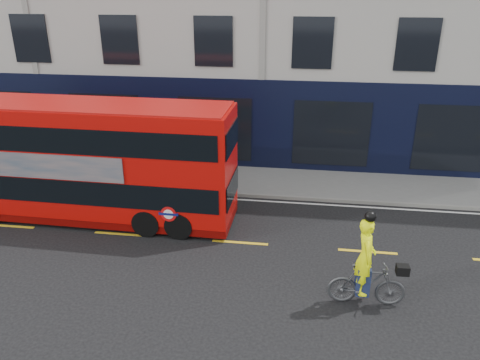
# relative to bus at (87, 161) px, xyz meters

# --- Properties ---
(ground) EXTENTS (120.00, 120.00, 0.00)m
(ground) POSITION_rel_bus_xyz_m (5.44, -2.63, -2.10)
(ground) COLOR black
(ground) RESTS_ON ground
(pavement) EXTENTS (60.00, 3.00, 0.12)m
(pavement) POSITION_rel_bus_xyz_m (5.44, 3.87, -2.04)
(pavement) COLOR gray
(pavement) RESTS_ON ground
(kerb) EXTENTS (60.00, 0.12, 0.13)m
(kerb) POSITION_rel_bus_xyz_m (5.44, 2.37, -2.04)
(kerb) COLOR slate
(kerb) RESTS_ON ground
(road_edge_line) EXTENTS (58.00, 0.10, 0.01)m
(road_edge_line) POSITION_rel_bus_xyz_m (5.44, 2.07, -2.10)
(road_edge_line) COLOR silver
(road_edge_line) RESTS_ON ground
(lane_dashes) EXTENTS (58.00, 0.12, 0.01)m
(lane_dashes) POSITION_rel_bus_xyz_m (5.44, -1.13, -2.10)
(lane_dashes) COLOR gold
(lane_dashes) RESTS_ON ground
(bus) EXTENTS (10.24, 2.54, 4.10)m
(bus) POSITION_rel_bus_xyz_m (0.00, 0.00, 0.00)
(bus) COLOR #C00B07
(bus) RESTS_ON ground
(cyclist) EXTENTS (1.98, 0.76, 2.67)m
(cyclist) POSITION_rel_bus_xyz_m (9.03, -3.74, -1.20)
(cyclist) COLOR #484A4E
(cyclist) RESTS_ON ground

